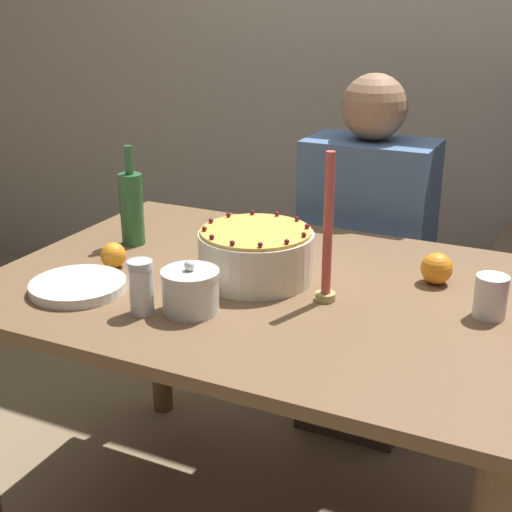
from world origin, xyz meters
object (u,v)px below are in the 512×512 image
Objects in this scene: person_man_blue_shirt at (364,281)px; sugar_bowl at (191,291)px; cake at (256,255)px; sugar_shaker at (141,287)px; bottle at (132,207)px; candle at (328,240)px.

sugar_bowl is at bearing 81.74° from person_man_blue_shirt.
person_man_blue_shirt is (0.08, 0.66, -0.30)m from cake.
sugar_shaker is 1.01m from person_man_blue_shirt.
cake is at bearing -11.31° from bottle.
cake is 0.32m from sugar_shaker.
sugar_bowl is 0.94m from person_man_blue_shirt.
cake reaches higher than sugar_shaker.
cake is 0.22m from candle.
cake is at bearing 64.07° from sugar_shaker.
cake is 0.24m from sugar_bowl.
candle reaches higher than sugar_bowl.
bottle is at bearing 167.95° from candle.
candle is (0.20, -0.05, 0.08)m from cake.
candle is at bearing -13.59° from cake.
person_man_blue_shirt reaches higher than candle.
cake is at bearing 82.91° from person_man_blue_shirt.
candle is at bearing 36.78° from sugar_bowl.
sugar_bowl is at bearing -40.41° from bottle.
bottle is (-0.42, 0.08, 0.04)m from cake.
sugar_shaker is 0.10× the size of person_man_blue_shirt.
sugar_bowl is 0.49m from bottle.
candle reaches higher than sugar_shaker.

